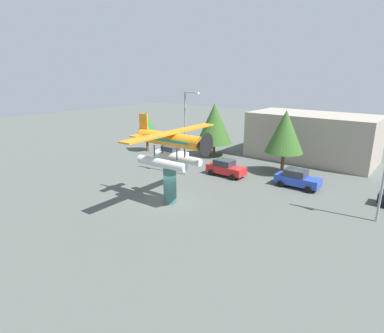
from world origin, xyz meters
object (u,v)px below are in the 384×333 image
(tree_center_back, at_px, (285,132))
(storefront_building, at_px, (312,137))
(display_pedestal, at_px, (170,184))
(floatplane_monument, at_px, (170,145))
(tree_east, at_px, (214,123))
(streetlight_primary, at_px, (187,128))
(car_mid_red, at_px, (226,168))
(car_far_blue, at_px, (297,179))
(car_near_white, at_px, (172,153))
(tree_west, at_px, (147,123))

(tree_center_back, bearing_deg, storefront_building, 88.18)
(display_pedestal, height_order, floatplane_monument, floatplane_monument)
(floatplane_monument, distance_m, tree_east, 17.14)
(floatplane_monument, distance_m, streetlight_primary, 7.98)
(car_mid_red, distance_m, storefront_building, 13.69)
(floatplane_monument, distance_m, tree_center_back, 14.38)
(display_pedestal, distance_m, car_far_blue, 12.65)
(floatplane_monument, bearing_deg, car_far_blue, 54.39)
(car_near_white, bearing_deg, tree_center_back, 12.90)
(floatplane_monument, relative_size, car_near_white, 2.48)
(car_far_blue, bearing_deg, tree_west, 175.81)
(car_far_blue, distance_m, tree_east, 14.91)
(car_far_blue, bearing_deg, tree_center_back, 131.47)
(display_pedestal, distance_m, streetlight_primary, 8.63)
(tree_west, bearing_deg, display_pedestal, -38.30)
(display_pedestal, bearing_deg, tree_center_back, 73.57)
(car_far_blue, xyz_separation_m, tree_east, (-13.48, 5.35, 3.45))
(streetlight_primary, bearing_deg, car_far_blue, 18.04)
(car_near_white, bearing_deg, tree_east, 59.27)
(display_pedestal, xyz_separation_m, tree_west, (-15.34, 12.11, 2.31))
(car_mid_red, relative_size, tree_west, 0.75)
(car_mid_red, xyz_separation_m, car_far_blue, (7.42, 1.17, 0.00))
(car_near_white, height_order, tree_east, tree_east)
(display_pedestal, xyz_separation_m, floatplane_monument, (0.13, 0.00, 3.36))
(streetlight_primary, xyz_separation_m, storefront_building, (8.19, 15.07, -2.20))
(car_mid_red, xyz_separation_m, tree_center_back, (4.46, 4.52, 3.81))
(display_pedestal, height_order, car_far_blue, display_pedestal)
(display_pedestal, relative_size, streetlight_primary, 0.38)
(car_near_white, relative_size, tree_west, 0.75)
(storefront_building, bearing_deg, car_mid_red, -110.39)
(floatplane_monument, height_order, tree_west, floatplane_monument)
(display_pedestal, distance_m, car_mid_red, 9.35)
(display_pedestal, relative_size, tree_center_back, 0.48)
(storefront_building, bearing_deg, floatplane_monument, -100.83)
(car_near_white, height_order, tree_center_back, tree_center_back)
(car_far_blue, relative_size, storefront_building, 0.28)
(tree_west, distance_m, tree_center_back, 19.50)
(car_mid_red, relative_size, car_far_blue, 1.00)
(floatplane_monument, xyz_separation_m, streetlight_primary, (-3.98, 6.92, 0.07))
(display_pedestal, xyz_separation_m, tree_east, (-6.43, 15.83, 2.65))
(display_pedestal, bearing_deg, storefront_building, 78.84)
(floatplane_monument, height_order, tree_center_back, floatplane_monument)
(display_pedestal, height_order, streetlight_primary, streetlight_primary)
(tree_east, bearing_deg, floatplane_monument, -67.48)
(floatplane_monument, xyz_separation_m, car_far_blue, (6.91, 10.47, -4.16))
(car_near_white, height_order, streetlight_primary, streetlight_primary)
(floatplane_monument, relative_size, tree_west, 1.87)
(floatplane_monument, xyz_separation_m, tree_west, (-15.47, 12.11, -1.04))
(display_pedestal, relative_size, car_near_white, 0.80)
(car_mid_red, bearing_deg, tree_west, 169.39)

